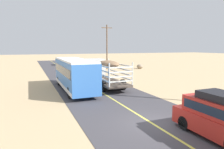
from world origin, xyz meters
name	(u,v)px	position (x,y,z in m)	size (l,w,h in m)	color
ground_plane	(153,124)	(0.00, 0.00, 0.00)	(240.00, 240.00, 0.00)	tan
road_surface	(153,124)	(0.00, 0.00, 0.01)	(8.00, 120.00, 0.02)	#423F44
road_centre_line	(153,124)	(0.00, 0.00, 0.02)	(0.16, 117.60, 0.00)	#D8CC4C
suv_near	(221,116)	(1.92, -2.90, 1.15)	(1.90, 4.62, 2.29)	#B2261E
livestock_truck	(99,69)	(1.38, 13.72, 1.79)	(2.53, 9.70, 3.02)	silver
bus	(74,74)	(-2.23, 11.04, 1.75)	(2.54, 10.00, 3.21)	#3872C6
car_far	(63,61)	(1.44, 41.17, 1.09)	(1.90, 4.62, 1.93)	silver
power_pole_mid	(107,46)	(8.17, 28.66, 4.72)	(2.20, 0.24, 8.83)	brown
boulder_near_shoulder	(140,66)	(14.71, 26.70, 0.46)	(1.24, 1.42, 0.91)	gray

